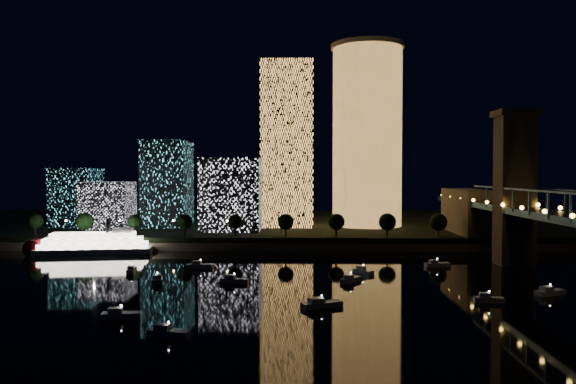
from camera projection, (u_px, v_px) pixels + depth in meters
ground at (319, 298)px, 133.38m from camera, size 520.00×520.00×0.00m
far_bank at (308, 225)px, 293.16m from camera, size 420.00×160.00×5.00m
seawall at (311, 247)px, 215.26m from camera, size 420.00×6.00×3.00m
tower_cylindrical at (367, 135)px, 261.65m from camera, size 34.00×34.00×84.33m
tower_rectangular at (287, 145)px, 261.44m from camera, size 23.81×23.81×75.75m
midrise_blocks at (159, 192)px, 254.24m from camera, size 97.52×41.85×39.55m
riverboat at (88, 244)px, 206.42m from camera, size 45.63×15.70×13.49m
motorboats at (294, 285)px, 145.52m from camera, size 117.40×81.48×2.78m
esplanade_trees at (245, 222)px, 221.48m from camera, size 166.57×6.94×8.97m
street_lamps at (227, 224)px, 227.69m from camera, size 132.70×0.70×5.65m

